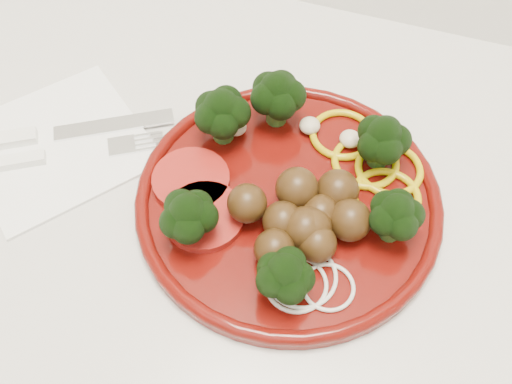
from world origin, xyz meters
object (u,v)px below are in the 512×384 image
(knife, at_px, (30,137))
(fork, at_px, (26,160))
(plate, at_px, (292,194))
(napkin, at_px, (58,144))

(knife, xyz_separation_m, fork, (0.01, -0.03, -0.00))
(knife, height_order, fork, knife)
(plate, xyz_separation_m, fork, (-0.27, -0.04, -0.01))
(napkin, bearing_deg, plate, 1.63)
(fork, bearing_deg, napkin, 33.31)
(plate, bearing_deg, napkin, -178.37)
(plate, xyz_separation_m, napkin, (-0.26, -0.01, -0.02))
(napkin, bearing_deg, knife, -171.09)
(knife, distance_m, fork, 0.03)
(knife, bearing_deg, fork, -97.00)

